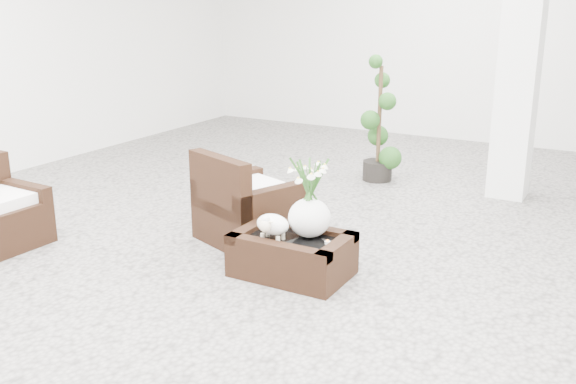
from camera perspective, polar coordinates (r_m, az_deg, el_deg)
The scene contains 8 objects.
ground at distance 5.63m, azimuth 0.50°, elevation -5.80°, with size 11.00×11.00×0.00m, color gray.
column at distance 7.49m, azimuth 19.72°, elevation 12.65°, with size 0.40×0.40×3.50m, color white.
coffee_table at distance 5.26m, azimuth 0.37°, elevation -5.61°, with size 0.90×0.60×0.31m, color black.
sheep_figurine at distance 5.14m, azimuth -1.34°, elevation -3.04°, with size 0.28×0.23×0.21m, color white.
planter_narcissus at distance 5.12m, azimuth 1.90°, elevation 0.33°, with size 0.44×0.44×0.80m, color white, non-canonical shape.
tealight at distance 5.09m, azimuth 3.45°, elevation -4.37°, with size 0.04×0.04×0.03m, color white.
armchair at distance 5.94m, azimuth -3.43°, elevation -0.34°, with size 0.78×0.75×0.83m, color black.
topiary at distance 7.91m, azimuth 7.94°, elevation 6.20°, with size 0.39×0.39×1.47m, color #1D4415, non-canonical shape.
Camera 1 is at (2.50, -4.56, 2.15)m, focal length 40.89 mm.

